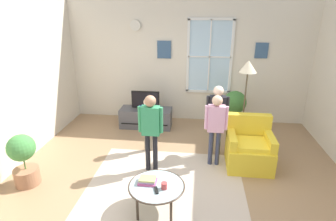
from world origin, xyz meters
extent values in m
cube|color=#9E7A56|center=(0.00, 0.00, -0.01)|extent=(6.20, 6.08, 0.02)
cube|color=beige|center=(0.00, 2.80, 1.48)|extent=(5.60, 0.12, 2.95)
cube|color=silver|center=(0.50, 2.73, 1.57)|extent=(0.99, 0.02, 1.66)
cube|color=white|center=(0.50, 2.71, 2.40)|extent=(1.05, 0.04, 0.06)
cube|color=white|center=(0.50, 2.71, 0.74)|extent=(1.05, 0.04, 0.06)
cube|color=white|center=(0.01, 2.71, 1.57)|extent=(0.06, 0.04, 1.66)
cube|color=white|center=(1.00, 2.71, 1.57)|extent=(0.06, 0.04, 1.66)
cube|color=white|center=(0.50, 2.71, 1.57)|extent=(0.03, 0.04, 1.66)
cube|color=white|center=(0.50, 2.71, 1.57)|extent=(0.99, 0.04, 0.03)
cube|color=#38567A|center=(-0.55, 2.72, 1.71)|extent=(0.32, 0.03, 0.40)
cube|color=#38567A|center=(1.65, 2.72, 1.73)|extent=(0.28, 0.03, 0.34)
cylinder|color=silver|center=(-1.21, 2.71, 2.25)|extent=(0.24, 0.04, 0.24)
cube|color=#C6B29E|center=(-0.16, -0.19, 0.00)|extent=(2.44, 2.37, 0.01)
cube|color=#4C4C51|center=(-0.90, 2.13, 0.22)|extent=(1.18, 0.46, 0.45)
cube|color=black|center=(-0.90, 1.90, 0.16)|extent=(1.06, 0.02, 0.02)
cylinder|color=#4C4C4C|center=(-0.90, 2.13, 0.47)|extent=(0.08, 0.08, 0.05)
cube|color=black|center=(-0.90, 2.13, 0.67)|extent=(0.63, 0.05, 0.39)
cube|color=black|center=(-0.90, 2.11, 0.67)|extent=(0.59, 0.01, 0.35)
cube|color=yellow|center=(1.21, 0.67, 0.21)|extent=(0.76, 0.72, 0.42)
cube|color=yellow|center=(1.21, 0.97, 0.65)|extent=(0.76, 0.16, 0.45)
cube|color=yellow|center=(0.89, 0.67, 0.52)|extent=(0.12, 0.65, 0.20)
cube|color=yellow|center=(1.53, 0.67, 0.52)|extent=(0.12, 0.65, 0.20)
cube|color=yellow|center=(1.21, 0.62, 0.46)|extent=(0.61, 0.50, 0.08)
cylinder|color=#99B2B7|center=(-0.21, -0.62, 0.40)|extent=(0.74, 0.74, 0.02)
torus|color=#3F3328|center=(-0.21, -0.62, 0.40)|extent=(0.77, 0.77, 0.02)
cylinder|color=#33281E|center=(-0.43, -0.40, 0.20)|extent=(0.04, 0.04, 0.39)
cylinder|color=#33281E|center=(0.01, -0.40, 0.20)|extent=(0.04, 0.04, 0.39)
cylinder|color=#33281E|center=(-0.43, -0.84, 0.20)|extent=(0.04, 0.04, 0.39)
cylinder|color=#33281E|center=(0.01, -0.84, 0.20)|extent=(0.04, 0.04, 0.39)
cube|color=#BC4C7F|center=(-0.34, -0.57, 0.42)|extent=(0.24, 0.20, 0.02)
cube|color=#B192C1|center=(-0.34, -0.57, 0.44)|extent=(0.21, 0.16, 0.03)
cube|color=tan|center=(-0.34, -0.57, 0.47)|extent=(0.22, 0.16, 0.02)
cylinder|color=#BF3F3F|center=(-0.10, -0.68, 0.45)|extent=(0.08, 0.08, 0.09)
cube|color=black|center=(-0.26, -0.55, 0.42)|extent=(0.06, 0.14, 0.02)
cube|color=black|center=(-0.20, -0.74, 0.42)|extent=(0.08, 0.15, 0.02)
cylinder|color=black|center=(-0.52, 0.35, 0.34)|extent=(0.08, 0.08, 0.68)
cylinder|color=black|center=(-0.39, 0.35, 0.34)|extent=(0.08, 0.08, 0.68)
cube|color=#338C59|center=(-0.46, 0.35, 0.92)|extent=(0.29, 0.15, 0.48)
sphere|color=#A87A5B|center=(-0.46, 0.35, 1.26)|extent=(0.18, 0.18, 0.18)
cylinder|color=#338C59|center=(-0.63, 0.33, 0.95)|extent=(0.06, 0.06, 0.44)
cylinder|color=#338C59|center=(-0.28, 0.33, 0.95)|extent=(0.06, 0.06, 0.44)
cylinder|color=#726656|center=(-0.69, 1.02, 0.27)|extent=(0.07, 0.07, 0.54)
cylinder|color=#726656|center=(-0.59, 1.02, 0.27)|extent=(0.07, 0.07, 0.54)
cube|color=blue|center=(-0.64, 1.02, 0.74)|extent=(0.23, 0.12, 0.39)
sphere|color=beige|center=(-0.64, 1.02, 1.00)|extent=(0.15, 0.15, 0.15)
cylinder|color=blue|center=(-0.77, 1.00, 0.76)|extent=(0.05, 0.05, 0.35)
cylinder|color=blue|center=(-0.50, 1.00, 0.76)|extent=(0.05, 0.05, 0.35)
cylinder|color=#726656|center=(0.57, 1.03, 0.34)|extent=(0.08, 0.08, 0.68)
cylinder|color=#726656|center=(0.70, 1.03, 0.34)|extent=(0.08, 0.08, 0.68)
cube|color=black|center=(0.64, 1.03, 0.92)|extent=(0.29, 0.15, 0.48)
sphere|color=beige|center=(0.64, 1.03, 1.26)|extent=(0.18, 0.18, 0.18)
cylinder|color=black|center=(0.47, 1.01, 0.95)|extent=(0.06, 0.06, 0.43)
cylinder|color=black|center=(0.81, 1.01, 0.95)|extent=(0.06, 0.06, 0.43)
cylinder|color=#333851|center=(0.54, 0.67, 0.33)|extent=(0.08, 0.08, 0.65)
cylinder|color=#333851|center=(0.67, 0.67, 0.33)|extent=(0.08, 0.08, 0.65)
cube|color=#DB9EBC|center=(0.60, 0.67, 0.88)|extent=(0.28, 0.15, 0.46)
sphere|color=#D8AD8C|center=(0.60, 0.67, 1.20)|extent=(0.18, 0.18, 0.18)
cylinder|color=#DB9EBC|center=(0.44, 0.65, 0.91)|extent=(0.06, 0.06, 0.42)
cylinder|color=#DB9EBC|center=(0.77, 0.65, 0.91)|extent=(0.06, 0.06, 0.42)
cylinder|color=silver|center=(1.11, 2.25, 0.10)|extent=(0.27, 0.27, 0.19)
cylinder|color=#4C7238|center=(1.11, 2.25, 0.29)|extent=(0.02, 0.02, 0.20)
sphere|color=#3C7332|center=(1.11, 2.25, 0.65)|extent=(0.51, 0.51, 0.51)
cylinder|color=#9E6B4C|center=(-2.35, -0.26, 0.13)|extent=(0.38, 0.38, 0.27)
cylinder|color=#4C7238|center=(-2.35, -0.26, 0.35)|extent=(0.02, 0.02, 0.17)
sphere|color=#428640|center=(-2.35, -0.26, 0.64)|extent=(0.42, 0.42, 0.42)
cylinder|color=black|center=(1.17, 1.43, 0.01)|extent=(0.26, 0.26, 0.03)
cylinder|color=brown|center=(1.17, 1.43, 0.76)|extent=(0.03, 0.03, 1.53)
cone|color=beige|center=(1.17, 1.43, 1.63)|extent=(0.32, 0.32, 0.22)
camera|label=1|loc=(0.30, -3.62, 2.64)|focal=29.07mm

